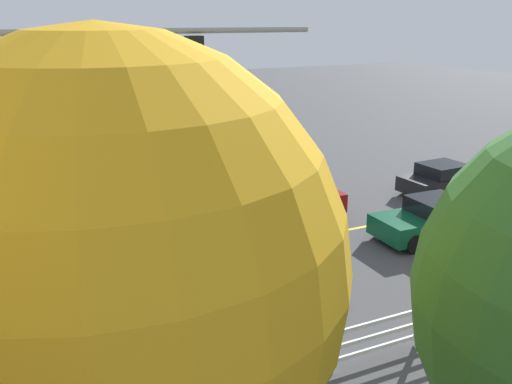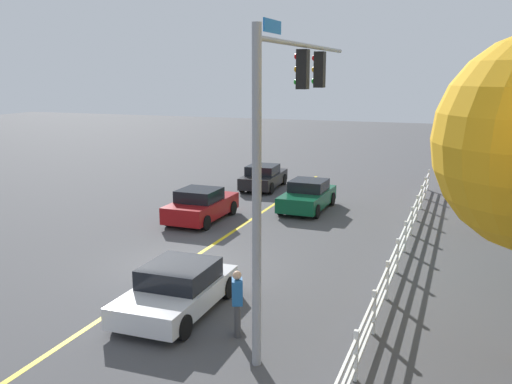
% 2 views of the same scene
% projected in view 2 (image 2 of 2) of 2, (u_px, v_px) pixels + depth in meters
% --- Properties ---
extents(ground_plane, '(120.00, 120.00, 0.00)m').
position_uv_depth(ground_plane, '(182.00, 265.00, 19.24)').
color(ground_plane, '#444447').
extents(lane_center_stripe, '(28.00, 0.16, 0.01)m').
position_uv_depth(lane_center_stripe, '(229.00, 234.00, 22.91)').
color(lane_center_stripe, gold).
rests_on(lane_center_stripe, ground_plane).
extents(signal_assembly, '(7.77, 0.38, 7.52)m').
position_uv_depth(signal_assembly, '(287.00, 121.00, 13.55)').
color(signal_assembly, gray).
rests_on(signal_assembly, ground_plane).
extents(car_0, '(4.13, 1.97, 1.45)m').
position_uv_depth(car_0, '(201.00, 205.00, 24.93)').
color(car_0, maroon).
rests_on(car_0, ground_plane).
extents(car_1, '(4.12, 1.98, 1.42)m').
position_uv_depth(car_1, '(308.00, 196.00, 26.89)').
color(car_1, '#0C4C2D').
rests_on(car_1, ground_plane).
extents(car_2, '(4.11, 2.07, 1.32)m').
position_uv_depth(car_2, '(177.00, 289.00, 15.41)').
color(car_2, silver).
rests_on(car_2, ground_plane).
extents(car_3, '(4.13, 2.00, 1.36)m').
position_uv_depth(car_3, '(263.00, 177.00, 31.85)').
color(car_3, black).
rests_on(car_3, ground_plane).
extents(pedestrian, '(0.47, 0.40, 1.69)m').
position_uv_depth(pedestrian, '(237.00, 300.00, 13.91)').
color(pedestrian, '#3F3F42').
rests_on(pedestrian, ground_plane).
extents(white_rail_fence, '(26.10, 0.10, 1.15)m').
position_uv_depth(white_rail_fence, '(401.00, 245.00, 19.49)').
color(white_rail_fence, white).
rests_on(white_rail_fence, ground_plane).
extents(tree_0, '(3.35, 3.35, 6.07)m').
position_uv_depth(tree_0, '(494.00, 116.00, 27.03)').
color(tree_0, brown).
rests_on(tree_0, ground_plane).
extents(tree_2, '(4.39, 4.39, 6.76)m').
position_uv_depth(tree_2, '(503.00, 121.00, 22.07)').
color(tree_2, brown).
rests_on(tree_2, ground_plane).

